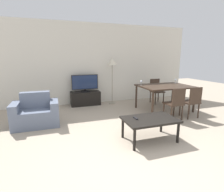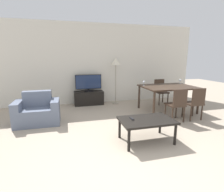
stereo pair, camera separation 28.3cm
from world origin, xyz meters
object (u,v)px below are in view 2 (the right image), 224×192
Objects in this scene: dining_chair_near at (177,103)px; wine_glass_left at (144,82)px; dining_chair_near_right at (195,102)px; floor_lamp at (116,64)px; dining_table at (168,88)px; tv_stand at (89,98)px; wine_glass_center at (180,81)px; armchair at (38,112)px; coffee_table at (147,122)px; remote_primary at (132,118)px; dining_chair_far at (160,90)px; tv at (88,83)px.

wine_glass_left is (-0.38, 1.12, 0.39)m from dining_chair_near.
dining_chair_near_right is 2.72m from floor_lamp.
dining_table is 1.79× the size of dining_chair_near.
dining_chair_near_right is (2.43, -2.17, 0.24)m from tv_stand.
wine_glass_center reaches higher than dining_chair_near_right.
coffee_table is at bearing -35.27° from armchair.
armchair is 1.05× the size of tv_stand.
wine_glass_left reaches higher than dining_table.
dining_chair_near is at bearing -64.86° from floor_lamp.
dining_table is at bearing -22.85° from wine_glass_left.
floor_lamp reaches higher than dining_chair_near_right.
remote_primary is at bearing 161.33° from coffee_table.
floor_lamp is 1.24m from wine_glass_left.
armchair is 3.97m from dining_chair_far.
tv_stand is at bearing 160.21° from wine_glass_center.
dining_chair_far is 0.76m from wine_glass_center.
tv reaches higher than remote_primary.
dining_chair_far is 1.70m from dining_chair_near_right.
dining_chair_near reaches higher than tv_stand.
tv_stand is 2.57m from dining_table.
dining_chair_near_right is 5.72× the size of wine_glass_center.
remote_primary is at bearing -120.50° from wine_glass_left.
coffee_table is 1.20× the size of dining_chair_far.
wine_glass_center is at bearing -26.21° from floor_lamp.
remote_primary is (-1.45, -0.70, -0.02)m from dining_chair_near.
tv is at bearing 45.55° from armchair.
dining_chair_far is 1.00× the size of dining_chair_near_right.
dining_chair_near_right is at bearing -51.14° from wine_glass_left.
tv is 0.86× the size of coffee_table.
tv is at bearing 138.18° from dining_chair_near_right.
dining_chair_near_right is at bearing -107.58° from wine_glass_center.
tv_stand is 3.26m from dining_chair_near_right.
tv reaches higher than wine_glass_left.
remote_primary reaches higher than coffee_table.
dining_table is at bearing -44.88° from floor_lamp.
dining_chair_near is 5.72× the size of wine_glass_left.
remote_primary is (0.45, -2.87, 0.22)m from tv_stand.
dining_chair_near_right is at bearing 19.39° from remote_primary.
floor_lamp is (-0.98, 2.09, 0.88)m from dining_chair_near.
dining_chair_near is (1.19, 0.78, 0.08)m from coffee_table.
dining_chair_far reaches higher than coffee_table.
tv_stand is 1.95m from wine_glass_left.
floor_lamp is 10.80× the size of wine_glass_center.
armchair is at bearing -134.45° from tv.
wine_glass_left is at bearing -147.31° from dining_chair_far.
tv reaches higher than tv_stand.
wine_glass_center reaches higher than coffee_table.
coffee_table is at bearing -112.93° from wine_glass_left.
dining_chair_near is (3.32, -0.72, 0.18)m from armchair.
tv_stand is at bearing 90.00° from tv.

